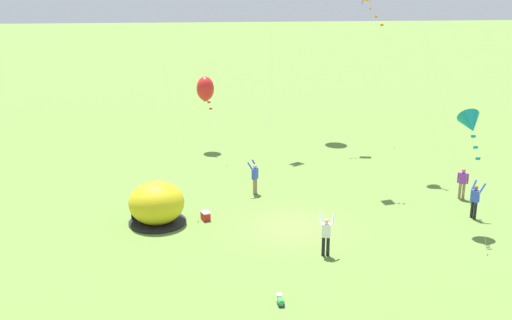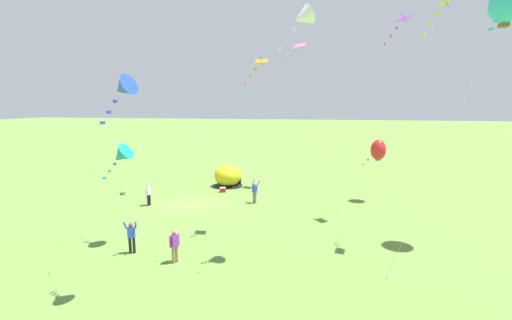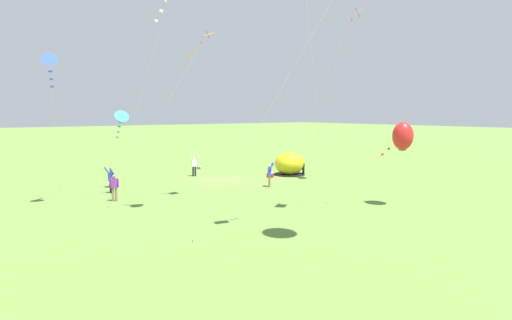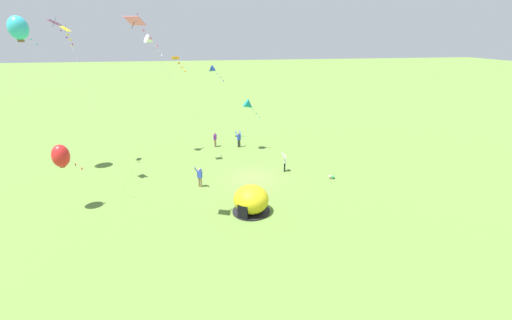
{
  "view_description": "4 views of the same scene",
  "coord_description": "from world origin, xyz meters",
  "px_view_note": "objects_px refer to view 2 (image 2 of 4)",
  "views": [
    {
      "loc": [
        -4.63,
        -26.34,
        11.38
      ],
      "look_at": [
        -1.57,
        0.99,
        3.14
      ],
      "focal_mm": 42.0,
      "sensor_mm": 36.0,
      "label": 1
    },
    {
      "loc": [
        25.16,
        9.83,
        7.97
      ],
      "look_at": [
        0.73,
        5.34,
        3.87
      ],
      "focal_mm": 24.0,
      "sensor_mm": 36.0,
      "label": 2
    },
    {
      "loc": [
        17.53,
        28.45,
        5.64
      ],
      "look_at": [
        -0.03,
        4.71,
        2.15
      ],
      "focal_mm": 28.0,
      "sensor_mm": 36.0,
      "label": 3
    },
    {
      "loc": [
        -28.75,
        4.84,
        12.51
      ],
      "look_at": [
        -1.87,
        0.07,
        2.41
      ],
      "focal_mm": 24.0,
      "sensor_mm": 36.0,
      "label": 4
    }
  ],
  "objects_px": {
    "kite_blue": "(123,88)",
    "kite_purple": "(399,27)",
    "kite_red": "(378,150)",
    "kite_pink": "(297,50)",
    "toddler_crawling": "(123,193)",
    "person_arms_raised": "(149,193)",
    "person_flying_kite": "(255,191)",
    "person_watching_sky": "(131,236)",
    "kite_orange": "(256,69)",
    "kite_yellow": "(437,16)",
    "popup_tent": "(228,176)",
    "kite_cyan": "(506,4)",
    "kite_white": "(302,18)",
    "cooler_box": "(223,190)",
    "person_near_tent": "(175,245)",
    "kite_teal": "(121,156)"
  },
  "relations": [
    {
      "from": "popup_tent",
      "to": "kite_teal",
      "type": "bearing_deg",
      "value": -8.54
    },
    {
      "from": "popup_tent",
      "to": "cooler_box",
      "type": "height_order",
      "value": "popup_tent"
    },
    {
      "from": "person_arms_raised",
      "to": "kite_white",
      "type": "xyz_separation_m",
      "value": [
        7.42,
        12.15,
        10.9
      ]
    },
    {
      "from": "kite_red",
      "to": "kite_pink",
      "type": "bearing_deg",
      "value": -116.85
    },
    {
      "from": "kite_cyan",
      "to": "person_watching_sky",
      "type": "bearing_deg",
      "value": -76.51
    },
    {
      "from": "kite_orange",
      "to": "kite_blue",
      "type": "relative_size",
      "value": 1.18
    },
    {
      "from": "cooler_box",
      "to": "popup_tent",
      "type": "bearing_deg",
      "value": -176.94
    },
    {
      "from": "kite_purple",
      "to": "person_near_tent",
      "type": "bearing_deg",
      "value": -53.23
    },
    {
      "from": "cooler_box",
      "to": "person_flying_kite",
      "type": "relative_size",
      "value": 0.32
    },
    {
      "from": "person_flying_kite",
      "to": "kite_teal",
      "type": "distance_m",
      "value": 11.72
    },
    {
      "from": "person_arms_raised",
      "to": "kite_yellow",
      "type": "relative_size",
      "value": 0.14
    },
    {
      "from": "person_flying_kite",
      "to": "kite_orange",
      "type": "xyz_separation_m",
      "value": [
        6.41,
        1.31,
        8.92
      ]
    },
    {
      "from": "person_watching_sky",
      "to": "kite_orange",
      "type": "height_order",
      "value": "kite_orange"
    },
    {
      "from": "popup_tent",
      "to": "kite_yellow",
      "type": "distance_m",
      "value": 21.87
    },
    {
      "from": "toddler_crawling",
      "to": "kite_teal",
      "type": "relative_size",
      "value": 0.09
    },
    {
      "from": "person_arms_raised",
      "to": "kite_pink",
      "type": "relative_size",
      "value": 0.14
    },
    {
      "from": "popup_tent",
      "to": "toddler_crawling",
      "type": "distance_m",
      "value": 9.63
    },
    {
      "from": "kite_purple",
      "to": "kite_white",
      "type": "bearing_deg",
      "value": -38.1
    },
    {
      "from": "kite_purple",
      "to": "kite_red",
      "type": "height_order",
      "value": "kite_purple"
    },
    {
      "from": "person_flying_kite",
      "to": "kite_teal",
      "type": "bearing_deg",
      "value": -31.99
    },
    {
      "from": "toddler_crawling",
      "to": "person_watching_sky",
      "type": "height_order",
      "value": "person_watching_sky"
    },
    {
      "from": "popup_tent",
      "to": "kite_purple",
      "type": "relative_size",
      "value": 0.21
    },
    {
      "from": "toddler_crawling",
      "to": "person_arms_raised",
      "type": "height_order",
      "value": "person_arms_raised"
    },
    {
      "from": "kite_orange",
      "to": "kite_blue",
      "type": "bearing_deg",
      "value": -24.79
    },
    {
      "from": "popup_tent",
      "to": "person_arms_raised",
      "type": "relative_size",
      "value": 1.49
    },
    {
      "from": "person_near_tent",
      "to": "kite_yellow",
      "type": "height_order",
      "value": "kite_yellow"
    },
    {
      "from": "toddler_crawling",
      "to": "kite_yellow",
      "type": "distance_m",
      "value": 26.65
    },
    {
      "from": "kite_pink",
      "to": "kite_blue",
      "type": "bearing_deg",
      "value": -14.29
    },
    {
      "from": "person_flying_kite",
      "to": "kite_cyan",
      "type": "height_order",
      "value": "kite_cyan"
    },
    {
      "from": "kite_blue",
      "to": "kite_purple",
      "type": "height_order",
      "value": "kite_purple"
    },
    {
      "from": "kite_white",
      "to": "person_arms_raised",
      "type": "bearing_deg",
      "value": -121.4
    },
    {
      "from": "person_watching_sky",
      "to": "kite_purple",
      "type": "distance_m",
      "value": 20.48
    },
    {
      "from": "kite_white",
      "to": "kite_red",
      "type": "relative_size",
      "value": 2.44
    },
    {
      "from": "popup_tent",
      "to": "kite_blue",
      "type": "xyz_separation_m",
      "value": [
        19.55,
        1.27,
        7.55
      ]
    },
    {
      "from": "person_near_tent",
      "to": "person_watching_sky",
      "type": "relative_size",
      "value": 0.91
    },
    {
      "from": "popup_tent",
      "to": "kite_cyan",
      "type": "bearing_deg",
      "value": 57.9
    },
    {
      "from": "kite_blue",
      "to": "kite_teal",
      "type": "bearing_deg",
      "value": -145.59
    },
    {
      "from": "kite_blue",
      "to": "person_arms_raised",
      "type": "bearing_deg",
      "value": -154.69
    },
    {
      "from": "person_arms_raised",
      "to": "kite_white",
      "type": "relative_size",
      "value": 0.15
    },
    {
      "from": "popup_tent",
      "to": "person_watching_sky",
      "type": "relative_size",
      "value": 1.49
    },
    {
      "from": "kite_teal",
      "to": "kite_pink",
      "type": "xyz_separation_m",
      "value": [
        -15.17,
        8.6,
        7.65
      ]
    },
    {
      "from": "kite_blue",
      "to": "kite_purple",
      "type": "relative_size",
      "value": 0.66
    },
    {
      "from": "toddler_crawling",
      "to": "kite_cyan",
      "type": "distance_m",
      "value": 29.7
    },
    {
      "from": "kite_orange",
      "to": "cooler_box",
      "type": "bearing_deg",
      "value": -152.54
    },
    {
      "from": "kite_blue",
      "to": "kite_orange",
      "type": "bearing_deg",
      "value": 155.21
    },
    {
      "from": "person_flying_kite",
      "to": "toddler_crawling",
      "type": "bearing_deg",
      "value": -91.79
    },
    {
      "from": "popup_tent",
      "to": "kite_white",
      "type": "relative_size",
      "value": 0.22
    },
    {
      "from": "person_near_tent",
      "to": "kite_yellow",
      "type": "distance_m",
      "value": 17.58
    },
    {
      "from": "kite_teal",
      "to": "kite_yellow",
      "type": "height_order",
      "value": "kite_yellow"
    },
    {
      "from": "person_flying_kite",
      "to": "kite_red",
      "type": "bearing_deg",
      "value": 103.61
    }
  ]
}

